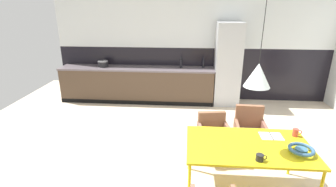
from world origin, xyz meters
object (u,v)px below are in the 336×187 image
(open_book, at_px, (271,136))
(cooking_pot, at_px, (103,64))
(bottle_spice_small, at_px, (203,64))
(bottle_oil_tall, at_px, (181,63))
(armchair_corner_seat, at_px, (250,125))
(mug_tall_blue, at_px, (296,132))
(armchair_by_stool, at_px, (213,129))
(mug_dark_espresso, at_px, (260,158))
(dining_table, at_px, (248,147))
(fruit_bowl, at_px, (301,150))
(pendant_lamp_over_table_near, at_px, (258,75))
(refrigerator_column, at_px, (228,65))

(open_book, bearing_deg, cooking_pot, 136.99)
(bottle_spice_small, xyz_separation_m, bottle_oil_tall, (-0.56, -0.06, 0.01))
(armchair_corner_seat, distance_m, cooking_pot, 4.05)
(mug_tall_blue, distance_m, cooking_pot, 4.81)
(open_book, relative_size, bottle_spice_small, 1.07)
(armchair_by_stool, distance_m, mug_dark_espresso, 1.29)
(dining_table, bearing_deg, mug_tall_blue, 22.48)
(fruit_bowl, height_order, bottle_spice_small, bottle_spice_small)
(open_book, relative_size, bottle_oil_tall, 1.00)
(bottle_oil_tall, bearing_deg, mug_tall_blue, -61.89)
(armchair_corner_seat, relative_size, pendant_lamp_over_table_near, 0.72)
(mug_tall_blue, xyz_separation_m, cooking_pot, (-3.69, 3.08, 0.19))
(dining_table, xyz_separation_m, bottle_spice_small, (-0.42, 3.47, 0.32))
(open_book, xyz_separation_m, bottle_spice_small, (-0.78, 3.23, 0.27))
(cooking_pot, bearing_deg, mug_dark_espresso, -50.62)
(armchair_corner_seat, xyz_separation_m, armchair_by_stool, (-0.61, -0.15, -0.03))
(fruit_bowl, xyz_separation_m, cooking_pot, (-3.59, 3.52, 0.20))
(armchair_corner_seat, distance_m, armchair_by_stool, 0.63)
(mug_tall_blue, xyz_separation_m, bottle_oil_tall, (-1.67, 3.13, 0.23))
(armchair_by_stool, xyz_separation_m, fruit_bowl, (0.96, -0.99, 0.28))
(mug_tall_blue, bearing_deg, cooking_pot, 140.09)
(bottle_spice_small, height_order, pendant_lamp_over_table_near, pendant_lamp_over_table_near)
(open_book, relative_size, mug_dark_espresso, 2.25)
(cooking_pot, bearing_deg, armchair_corner_seat, -36.25)
(dining_table, bearing_deg, armchair_corner_seat, 76.05)
(fruit_bowl, bearing_deg, dining_table, 165.64)
(armchair_by_stool, xyz_separation_m, bottle_oil_tall, (-0.62, 2.57, 0.52))
(armchair_corner_seat, height_order, armchair_by_stool, armchair_corner_seat)
(mug_tall_blue, height_order, bottle_oil_tall, bottle_oil_tall)
(armchair_corner_seat, relative_size, mug_dark_espresso, 6.39)
(open_book, height_order, bottle_spice_small, bottle_spice_small)
(dining_table, bearing_deg, armchair_by_stool, 113.70)
(mug_dark_espresso, height_order, pendant_lamp_over_table_near, pendant_lamp_over_table_near)
(armchair_corner_seat, xyz_separation_m, fruit_bowl, (0.35, -1.14, 0.25))
(refrigerator_column, height_order, mug_tall_blue, refrigerator_column)
(bottle_spice_small, bearing_deg, refrigerator_column, -13.14)
(bottle_oil_tall, xyz_separation_m, pendant_lamp_over_table_near, (0.99, -3.46, 0.66))
(bottle_oil_tall, bearing_deg, dining_table, -73.90)
(open_book, height_order, bottle_oil_tall, bottle_oil_tall)
(dining_table, distance_m, bottle_oil_tall, 3.57)
(mug_tall_blue, relative_size, pendant_lamp_over_table_near, 0.11)
(open_book, distance_m, mug_tall_blue, 0.34)
(refrigerator_column, relative_size, fruit_bowl, 6.59)
(bottle_spice_small, bearing_deg, mug_dark_espresso, -82.93)
(armchair_by_stool, xyz_separation_m, mug_tall_blue, (1.06, -0.56, 0.29))
(refrigerator_column, height_order, pendant_lamp_over_table_near, pendant_lamp_over_table_near)
(mug_tall_blue, height_order, cooking_pot, cooking_pot)
(mug_tall_blue, distance_m, bottle_spice_small, 3.38)
(cooking_pot, bearing_deg, pendant_lamp_over_table_near, -48.69)
(cooking_pot, bearing_deg, bottle_oil_tall, 1.33)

